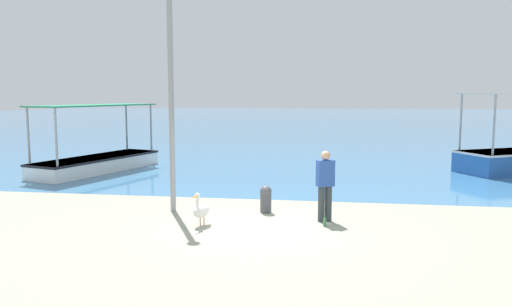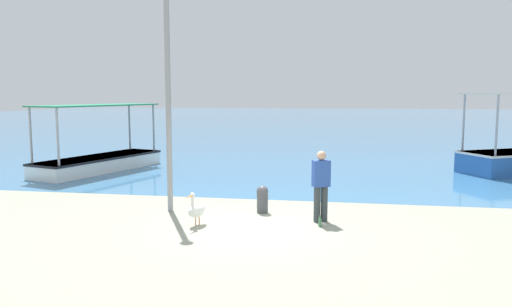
{
  "view_description": "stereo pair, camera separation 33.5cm",
  "coord_description": "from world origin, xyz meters",
  "px_view_note": "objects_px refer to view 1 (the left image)",
  "views": [
    {
      "loc": [
        1.61,
        -10.91,
        3.02
      ],
      "look_at": [
        -0.89,
        5.66,
        1.0
      ],
      "focal_mm": 35.0,
      "sensor_mm": 36.0,
      "label": 1
    },
    {
      "loc": [
        1.94,
        -10.86,
        3.02
      ],
      "look_at": [
        -0.89,
        5.66,
        1.0
      ],
      "focal_mm": 35.0,
      "sensor_mm": 36.0,
      "label": 2
    }
  ],
  "objects_px": {
    "mooring_bollard": "(266,198)",
    "glass_bottle": "(325,222)",
    "pelican": "(201,210)",
    "lamp_post": "(171,81)",
    "fisherman_standing": "(325,184)",
    "fishing_boat_far_right": "(97,159)"
  },
  "relations": [
    {
      "from": "lamp_post",
      "to": "fisherman_standing",
      "type": "distance_m",
      "value": 4.6
    },
    {
      "from": "fisherman_standing",
      "to": "glass_bottle",
      "type": "distance_m",
      "value": 0.93
    },
    {
      "from": "fisherman_standing",
      "to": "glass_bottle",
      "type": "bearing_deg",
      "value": -89.14
    },
    {
      "from": "fishing_boat_far_right",
      "to": "glass_bottle",
      "type": "distance_m",
      "value": 11.25
    },
    {
      "from": "fisherman_standing",
      "to": "pelican",
      "type": "bearing_deg",
      "value": -163.13
    },
    {
      "from": "lamp_post",
      "to": "mooring_bollard",
      "type": "distance_m",
      "value": 3.81
    },
    {
      "from": "glass_bottle",
      "to": "fisherman_standing",
      "type": "bearing_deg",
      "value": 90.86
    },
    {
      "from": "lamp_post",
      "to": "fisherman_standing",
      "type": "xyz_separation_m",
      "value": [
        3.88,
        -0.46,
        -2.43
      ]
    },
    {
      "from": "pelican",
      "to": "glass_bottle",
      "type": "xyz_separation_m",
      "value": [
        2.8,
        0.38,
        -0.27
      ]
    },
    {
      "from": "lamp_post",
      "to": "mooring_bollard",
      "type": "relative_size",
      "value": 8.5
    },
    {
      "from": "mooring_bollard",
      "to": "glass_bottle",
      "type": "height_order",
      "value": "mooring_bollard"
    },
    {
      "from": "lamp_post",
      "to": "glass_bottle",
      "type": "relative_size",
      "value": 22.05
    },
    {
      "from": "fisherman_standing",
      "to": "mooring_bollard",
      "type": "bearing_deg",
      "value": 156.45
    },
    {
      "from": "pelican",
      "to": "lamp_post",
      "type": "relative_size",
      "value": 0.13
    },
    {
      "from": "mooring_bollard",
      "to": "fisherman_standing",
      "type": "distance_m",
      "value": 1.72
    },
    {
      "from": "fisherman_standing",
      "to": "glass_bottle",
      "type": "relative_size",
      "value": 6.26
    },
    {
      "from": "lamp_post",
      "to": "fisherman_standing",
      "type": "relative_size",
      "value": 3.52
    },
    {
      "from": "fishing_boat_far_right",
      "to": "lamp_post",
      "type": "distance_m",
      "value": 8.28
    },
    {
      "from": "pelican",
      "to": "glass_bottle",
      "type": "distance_m",
      "value": 2.84
    },
    {
      "from": "pelican",
      "to": "fisherman_standing",
      "type": "distance_m",
      "value": 2.97
    },
    {
      "from": "fishing_boat_far_right",
      "to": "fisherman_standing",
      "type": "height_order",
      "value": "fishing_boat_far_right"
    },
    {
      "from": "mooring_bollard",
      "to": "glass_bottle",
      "type": "xyz_separation_m",
      "value": [
        1.51,
        -1.12,
        -0.26
      ]
    }
  ]
}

